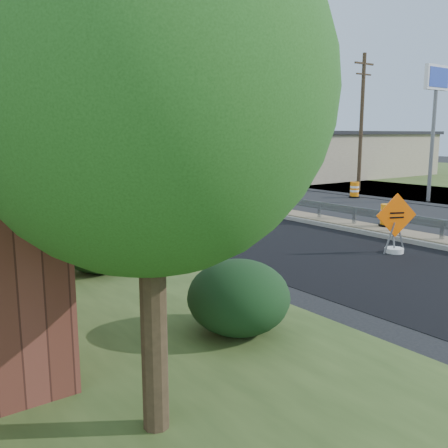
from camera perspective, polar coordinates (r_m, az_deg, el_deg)
ground at (r=22.11m, az=14.63°, el=-0.52°), size 140.00×140.00×0.00m
milled_overlay at (r=27.03m, az=-8.29°, el=1.64°), size 7.20×120.00×0.01m
median at (r=27.74m, az=1.72°, el=2.18°), size 1.60×55.00×0.23m
guardrail at (r=28.44m, az=0.48°, el=3.63°), size 0.10×46.15×0.72m
retail_building_near at (r=50.72m, az=12.17°, el=7.93°), size 18.50×12.50×4.27m
pylon_sign_south at (r=32.19m, az=23.08°, el=13.86°), size 2.20×0.30×7.90m
pylon_sign_mid at (r=40.45m, az=6.62°, el=13.68°), size 2.20×0.30×7.90m
pylon_sign_north at (r=51.58m, az=-4.32°, el=12.96°), size 2.20×0.30×7.90m
utility_pole_smid at (r=36.36m, az=15.44°, el=11.35°), size 1.90×0.26×9.40m
utility_pole_nmid at (r=47.16m, az=0.72°, el=11.38°), size 1.90×0.26×9.40m
utility_pole_north at (r=59.81m, az=-8.15°, el=11.03°), size 1.90×0.26×9.40m
hedge_south at (r=10.19m, az=1.68°, el=-8.30°), size 2.09×2.09×1.52m
hedge_mid at (r=15.00m, az=-14.17°, el=-2.54°), size 2.09×2.09×1.52m
hedge_north at (r=20.73m, az=-19.24°, el=0.68°), size 2.09×2.09×1.52m
tree_near_green at (r=6.35m, az=-8.72°, el=14.99°), size 4.62×4.62×6.86m
tree_far_yellow at (r=64.12m, az=5.75°, el=10.67°), size 4.62×4.62×6.86m
caution_sign at (r=17.89m, az=18.95°, el=-1.53°), size 1.38×0.62×2.05m
barrel_median_near at (r=21.71m, az=18.09°, el=0.91°), size 0.63×0.63×0.92m
barrel_median_mid at (r=25.70m, az=5.92°, el=2.80°), size 0.66×0.66×0.97m
barrel_median_far at (r=36.09m, az=-9.23°, el=4.83°), size 0.64×0.64×0.94m
barrel_shoulder_near at (r=32.92m, az=14.69°, el=3.77°), size 0.69×0.69×1.01m
barrel_shoulder_mid at (r=42.86m, az=-0.54°, el=5.45°), size 0.60×0.60×0.88m
barrel_shoulder_far at (r=52.17m, az=-8.17°, el=6.23°), size 0.63×0.63×0.93m
car_silver at (r=35.48m, az=1.31°, el=5.13°), size 2.27×5.05×1.69m
car_dark_mid at (r=43.95m, az=-3.28°, el=5.87°), size 1.84×4.15×1.32m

